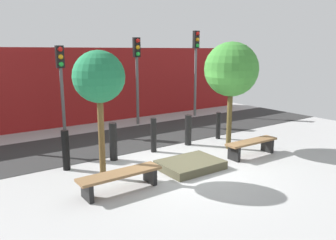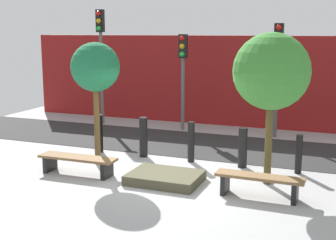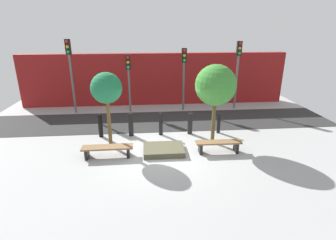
# 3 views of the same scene
# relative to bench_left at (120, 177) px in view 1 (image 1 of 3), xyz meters

# --- Properties ---
(ground_plane) EXTENTS (18.00, 18.00, 0.00)m
(ground_plane) POSITION_rel_bench_left_xyz_m (2.13, 0.21, -0.32)
(ground_plane) COLOR #9F9F9F
(road_strip) EXTENTS (18.00, 3.12, 0.01)m
(road_strip) POSITION_rel_bench_left_xyz_m (2.13, 3.79, -0.31)
(road_strip) COLOR #2A2A2A
(road_strip) RESTS_ON ground
(building_facade) EXTENTS (16.20, 0.50, 3.15)m
(building_facade) POSITION_rel_bench_left_xyz_m (2.13, 7.11, 1.26)
(building_facade) COLOR maroon
(building_facade) RESTS_ON ground
(bench_left) EXTENTS (1.91, 0.49, 0.43)m
(bench_left) POSITION_rel_bench_left_xyz_m (0.00, 0.00, 0.00)
(bench_left) COLOR black
(bench_left) RESTS_ON ground
(bench_right) EXTENTS (1.78, 0.43, 0.47)m
(bench_right) POSITION_rel_bench_left_xyz_m (4.26, 0.00, 0.02)
(bench_right) COLOR black
(bench_right) RESTS_ON ground
(planter_bed) EXTENTS (1.57, 1.17, 0.22)m
(planter_bed) POSITION_rel_bench_left_xyz_m (2.13, 0.20, -0.21)
(planter_bed) COLOR #4D4A35
(planter_bed) RESTS_ON ground
(tree_behind_left_bench) EXTENTS (1.21, 1.21, 3.05)m
(tree_behind_left_bench) POSITION_rel_bench_left_xyz_m (0.00, 0.93, 2.10)
(tree_behind_left_bench) COLOR brown
(tree_behind_left_bench) RESTS_ON ground
(tree_behind_right_bench) EXTENTS (1.64, 1.64, 3.30)m
(tree_behind_right_bench) POSITION_rel_bench_left_xyz_m (4.26, 0.93, 2.15)
(tree_behind_right_bench) COLOR #4E4020
(tree_behind_right_bench) RESTS_ON ground
(bollard_far_left) EXTENTS (0.19, 0.19, 1.05)m
(bollard_far_left) POSITION_rel_bench_left_xyz_m (-0.55, 1.98, 0.21)
(bollard_far_left) COLOR black
(bollard_far_left) RESTS_ON ground
(bollard_left) EXTENTS (0.22, 0.22, 1.07)m
(bollard_left) POSITION_rel_bench_left_xyz_m (0.79, 1.98, 0.22)
(bollard_left) COLOR black
(bollard_left) RESTS_ON ground
(bollard_center) EXTENTS (0.18, 0.18, 1.05)m
(bollard_center) POSITION_rel_bench_left_xyz_m (2.13, 1.98, 0.21)
(bollard_center) COLOR black
(bollard_center) RESTS_ON ground
(bollard_right) EXTENTS (0.22, 0.22, 0.99)m
(bollard_right) POSITION_rel_bench_left_xyz_m (3.47, 1.98, 0.18)
(bollard_right) COLOR black
(bollard_right) RESTS_ON ground
(bollard_far_right) EXTENTS (0.16, 0.16, 0.94)m
(bollard_far_right) POSITION_rel_bench_left_xyz_m (4.81, 1.98, 0.15)
(bollard_far_right) COLOR black
(bollard_far_right) RESTS_ON ground
(traffic_light_mid_west) EXTENTS (0.28, 0.27, 3.21)m
(traffic_light_mid_west) POSITION_rel_bench_left_xyz_m (0.58, 5.63, 1.92)
(traffic_light_mid_west) COLOR #5A5A5A
(traffic_light_mid_west) RESTS_ON ground
(traffic_light_mid_east) EXTENTS (0.28, 0.27, 3.55)m
(traffic_light_mid_east) POSITION_rel_bench_left_xyz_m (3.68, 5.63, 2.14)
(traffic_light_mid_east) COLOR #515151
(traffic_light_mid_east) RESTS_ON ground
(traffic_light_east) EXTENTS (0.28, 0.27, 3.91)m
(traffic_light_east) POSITION_rel_bench_left_xyz_m (6.78, 5.63, 2.37)
(traffic_light_east) COLOR #5E5E5E
(traffic_light_east) RESTS_ON ground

